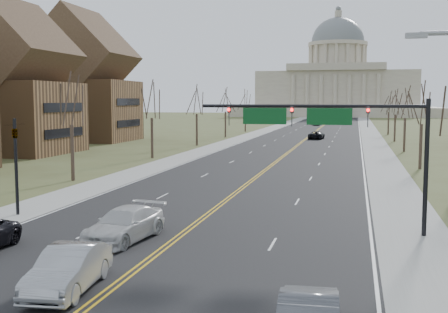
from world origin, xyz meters
The scene contains 26 objects.
ground centered at (0.00, 0.00, 0.00)m, with size 600.00×600.00×0.00m, color #494E27.
road centered at (0.00, 110.00, 0.01)m, with size 20.00×380.00×0.01m, color black.
cross_road centered at (0.00, 6.00, 0.01)m, with size 120.00×14.00×0.01m, color black.
sidewalk_left centered at (-12.00, 110.00, 0.01)m, with size 4.00×380.00×0.03m, color gray.
sidewalk_right centered at (12.00, 110.00, 0.01)m, with size 4.00×380.00×0.03m, color gray.
center_line centered at (0.00, 110.00, 0.01)m, with size 0.42×380.00×0.01m, color gold.
edge_line_left centered at (-9.80, 110.00, 0.01)m, with size 0.15×380.00×0.01m, color silver.
edge_line_right centered at (9.80, 110.00, 0.01)m, with size 0.15×380.00×0.01m, color silver.
capitol centered at (0.00, 249.91, 14.20)m, with size 90.00×60.00×50.00m.
signal_mast centered at (7.45, 13.50, 5.76)m, with size 12.12×0.44×7.20m.
signal_left centered at (-11.50, 13.50, 3.71)m, with size 0.32×0.36×6.00m.
tree_l_0 centered at (-15.50, 28.00, 6.94)m, with size 3.96×3.96×9.00m.
tree_r_1 centered at (15.50, 44.00, 6.55)m, with size 3.74×3.74×8.50m.
tree_l_1 centered at (-15.50, 48.00, 6.94)m, with size 3.96×3.96×9.00m.
tree_r_2 centered at (15.50, 64.00, 6.55)m, with size 3.74×3.74×8.50m.
tree_l_2 centered at (-15.50, 68.00, 6.94)m, with size 3.96×3.96×9.00m.
tree_r_3 centered at (15.50, 84.00, 6.55)m, with size 3.74×3.74×8.50m.
tree_l_3 centered at (-15.50, 88.00, 6.94)m, with size 3.96×3.96×9.00m.
tree_r_4 centered at (15.50, 104.00, 6.55)m, with size 3.74×3.74×8.50m.
tree_l_4 centered at (-15.50, 108.00, 6.94)m, with size 3.96×3.96×9.00m.
bldg_left_mid centered at (-36.00, 50.00, 8.54)m, with size 15.10×14.28×20.75m.
bldg_left_far centered at (-38.00, 74.00, 9.54)m, with size 17.10×14.28×23.25m.
car_sb_inner_lead centered at (-1.43, 1.46, 0.84)m, with size 1.76×5.05×1.67m, color #9B9EA3.
car_sb_inner_second centered at (-2.44, 9.01, 0.84)m, with size 2.31×5.69×1.65m, color silver.
car_far_nb centered at (1.93, 87.03, 0.75)m, with size 2.44×5.30×1.47m, color black.
car_far_sb centered at (-1.82, 142.85, 0.81)m, with size 1.89×4.69×1.60m, color #4B4E52.
Camera 1 is at (8.87, -17.05, 7.11)m, focal length 45.00 mm.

